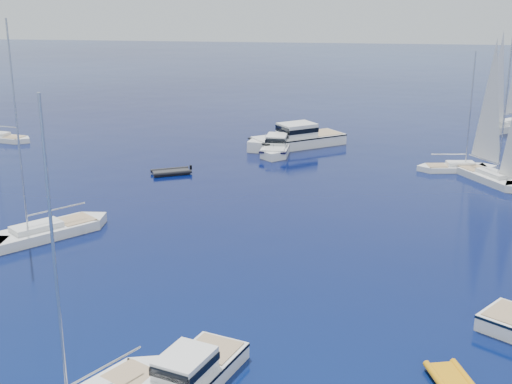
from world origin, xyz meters
TOP-DOWN VIEW (x-y plane):
  - motor_cruiser_distant at (-0.70, 53.26)m, footprint 13.19×11.29m
  - motor_cruiser_horizon at (-2.55, 50.13)m, footprint 3.17×9.80m
  - sailboat_mid_l at (-17.27, 20.59)m, footprint 9.69×10.69m
  - sailboat_centre at (16.69, 44.54)m, footprint 8.83×3.44m
  - sailboat_sails_r at (19.36, 41.10)m, footprint 7.51×10.53m
  - sailboat_far_l at (-36.82, 51.61)m, footprint 9.55×4.49m
  - sailboat_sails_far at (26.62, 67.20)m, footprint 11.19×10.87m
  - tender_grey_far at (-12.14, 39.40)m, footprint 4.65×3.81m

SIDE VIEW (x-z plane):
  - motor_cruiser_distant at x=-0.70m, z-range -1.76..1.76m
  - motor_cruiser_horizon at x=-2.55m, z-range -1.28..1.28m
  - sailboat_mid_l at x=-17.27m, z-range -8.43..8.43m
  - sailboat_centre at x=16.69m, z-range -6.32..6.32m
  - sailboat_sails_r at x=19.36m, z-range -7.74..7.74m
  - sailboat_far_l at x=-36.82m, z-range -6.80..6.80m
  - sailboat_sails_far at x=26.62m, z-range -9.10..9.10m
  - tender_grey_far at x=-12.14m, z-range -0.47..0.47m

